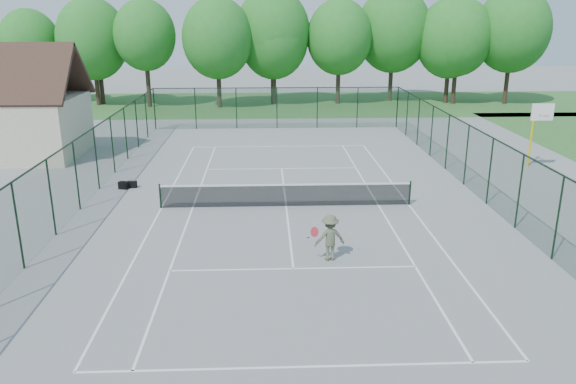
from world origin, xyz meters
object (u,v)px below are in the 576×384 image
tennis_net (286,194)px  basketball_goal (537,122)px  tennis_player (330,238)px  sports_bag_a (124,185)px

tennis_net → basketball_goal: basketball_goal is taller
basketball_goal → tennis_player: bearing=-137.2°
tennis_player → tennis_net: bearing=102.7°
tennis_net → sports_bag_a: (-7.82, 2.96, -0.40)m
tennis_net → tennis_player: (1.28, -5.71, 0.24)m
basketball_goal → sports_bag_a: size_ratio=8.10×
basketball_goal → tennis_player: 17.10m
tennis_net → sports_bag_a: size_ratio=24.59×
sports_bag_a → tennis_player: 12.58m
tennis_net → basketball_goal: (13.77, 5.84, 1.99)m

